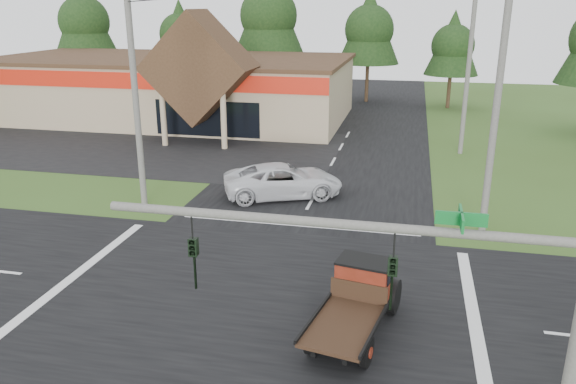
# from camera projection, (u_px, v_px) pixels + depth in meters

# --- Properties ---
(ground) EXTENTS (120.00, 120.00, 0.00)m
(ground) POSITION_uv_depth(u_px,v_px,m) (257.00, 301.00, 18.80)
(ground) COLOR #364F1C
(ground) RESTS_ON ground
(road_ns) EXTENTS (12.00, 120.00, 0.02)m
(road_ns) POSITION_uv_depth(u_px,v_px,m) (257.00, 301.00, 18.79)
(road_ns) COLOR black
(road_ns) RESTS_ON ground
(road_ew) EXTENTS (120.00, 12.00, 0.02)m
(road_ew) POSITION_uv_depth(u_px,v_px,m) (257.00, 301.00, 18.79)
(road_ew) COLOR black
(road_ew) RESTS_ON ground
(parking_apron) EXTENTS (28.00, 14.00, 0.02)m
(parking_apron) POSITION_uv_depth(u_px,v_px,m) (137.00, 147.00, 39.26)
(parking_apron) COLOR black
(parking_apron) RESTS_ON ground
(cvs_building) EXTENTS (30.40, 18.20, 9.19)m
(cvs_building) POSITION_uv_depth(u_px,v_px,m) (173.00, 86.00, 48.53)
(cvs_building) COLOR tan
(cvs_building) RESTS_ON ground
(traffic_signal_mast) EXTENTS (8.12, 0.24, 7.00)m
(traffic_signal_mast) POSITION_uv_depth(u_px,v_px,m) (470.00, 323.00, 9.26)
(traffic_signal_mast) COLOR #595651
(traffic_signal_mast) RESTS_ON ground
(utility_pole_nw) EXTENTS (2.00, 0.30, 10.50)m
(utility_pole_nw) POSITION_uv_depth(u_px,v_px,m) (135.00, 96.00, 26.14)
(utility_pole_nw) COLOR #595651
(utility_pole_nw) RESTS_ON ground
(utility_pole_ne) EXTENTS (2.00, 0.30, 11.50)m
(utility_pole_ne) POSITION_uv_depth(u_px,v_px,m) (498.00, 97.00, 22.70)
(utility_pole_ne) COLOR #595651
(utility_pole_ne) RESTS_ON ground
(utility_pole_n) EXTENTS (2.00, 0.30, 11.20)m
(utility_pole_n) POSITION_uv_depth(u_px,v_px,m) (469.00, 66.00, 35.72)
(utility_pole_n) COLOR #595651
(utility_pole_n) RESTS_ON ground
(tree_row_a) EXTENTS (6.72, 6.72, 12.12)m
(tree_row_a) POSITION_uv_depth(u_px,v_px,m) (84.00, 19.00, 59.45)
(tree_row_a) COLOR #332316
(tree_row_a) RESTS_ON ground
(tree_row_b) EXTENTS (5.60, 5.60, 10.10)m
(tree_row_b) POSITION_uv_depth(u_px,v_px,m) (180.00, 32.00, 59.68)
(tree_row_b) COLOR #332316
(tree_row_b) RESTS_ON ground
(tree_row_c) EXTENTS (7.28, 7.28, 13.13)m
(tree_row_c) POSITION_uv_depth(u_px,v_px,m) (269.00, 13.00, 56.06)
(tree_row_c) COLOR #332316
(tree_row_c) RESTS_ON ground
(tree_row_d) EXTENTS (6.16, 6.16, 11.11)m
(tree_row_d) POSITION_uv_depth(u_px,v_px,m) (369.00, 27.00, 55.36)
(tree_row_d) COLOR #332316
(tree_row_d) RESTS_ON ground
(tree_row_e) EXTENTS (5.04, 5.04, 9.09)m
(tree_row_e) POSITION_uv_depth(u_px,v_px,m) (453.00, 43.00, 52.30)
(tree_row_e) COLOR #332316
(tree_row_e) RESTS_ON ground
(antique_flatbed_truck) EXTENTS (2.74, 5.13, 2.04)m
(antique_flatbed_truck) POSITION_uv_depth(u_px,v_px,m) (354.00, 303.00, 16.63)
(antique_flatbed_truck) COLOR #581A0C
(antique_flatbed_truck) RESTS_ON ground
(white_pickup) EXTENTS (6.69, 4.94, 1.69)m
(white_pickup) POSITION_uv_depth(u_px,v_px,m) (283.00, 180.00, 28.88)
(white_pickup) COLOR silver
(white_pickup) RESTS_ON ground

